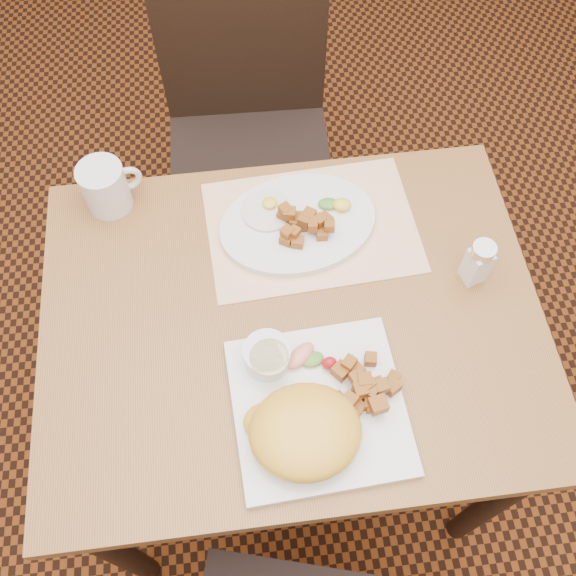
# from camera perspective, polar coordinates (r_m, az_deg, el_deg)

# --- Properties ---
(ground) EXTENTS (8.00, 8.00, 0.00)m
(ground) POSITION_cam_1_polar(r_m,az_deg,el_deg) (1.85, 0.24, -12.99)
(ground) COLOR black
(ground) RESTS_ON ground
(table) EXTENTS (0.90, 0.70, 0.75)m
(table) POSITION_cam_1_polar(r_m,az_deg,el_deg) (1.25, 0.35, -4.75)
(table) COLOR #905C2C
(table) RESTS_ON ground
(chair_far) EXTENTS (0.43, 0.44, 0.97)m
(chair_far) POSITION_cam_1_polar(r_m,az_deg,el_deg) (1.72, -3.61, 14.59)
(chair_far) COLOR black
(chair_far) RESTS_ON ground
(placemat) EXTENTS (0.41, 0.30, 0.00)m
(placemat) POSITION_cam_1_polar(r_m,az_deg,el_deg) (1.25, 2.11, 5.45)
(placemat) COLOR white
(placemat) RESTS_ON table
(plate_square) EXTENTS (0.29, 0.29, 0.02)m
(plate_square) POSITION_cam_1_polar(r_m,az_deg,el_deg) (1.08, 2.74, -10.52)
(plate_square) COLOR silver
(plate_square) RESTS_ON table
(plate_oval) EXTENTS (0.34, 0.27, 0.02)m
(plate_oval) POSITION_cam_1_polar(r_m,az_deg,el_deg) (1.24, 0.87, 5.75)
(plate_oval) COLOR silver
(plate_oval) RESTS_ON placemat
(hollandaise_mound) EXTENTS (0.19, 0.16, 0.07)m
(hollandaise_mound) POSITION_cam_1_polar(r_m,az_deg,el_deg) (1.02, 1.45, -12.64)
(hollandaise_mound) COLOR yellow
(hollandaise_mound) RESTS_ON plate_square
(ramekin) EXTENTS (0.08, 0.08, 0.04)m
(ramekin) POSITION_cam_1_polar(r_m,az_deg,el_deg) (1.08, -1.85, -6.02)
(ramekin) COLOR silver
(ramekin) RESTS_ON plate_square
(garnish_sq) EXTENTS (0.09, 0.06, 0.03)m
(garnish_sq) POSITION_cam_1_polar(r_m,az_deg,el_deg) (1.09, 1.94, -6.24)
(garnish_sq) COLOR #387223
(garnish_sq) RESTS_ON plate_square
(fried_egg) EXTENTS (0.10, 0.10, 0.02)m
(fried_egg) POSITION_cam_1_polar(r_m,az_deg,el_deg) (1.25, -1.84, 6.99)
(fried_egg) COLOR white
(fried_egg) RESTS_ON plate_oval
(garnish_ov) EXTENTS (0.07, 0.04, 0.02)m
(garnish_ov) POSITION_cam_1_polar(r_m,az_deg,el_deg) (1.25, 4.34, 7.43)
(garnish_ov) COLOR #387223
(garnish_ov) RESTS_ON plate_oval
(salt_shaker) EXTENTS (0.05, 0.05, 0.10)m
(salt_shaker) POSITION_cam_1_polar(r_m,az_deg,el_deg) (1.19, 16.53, 2.23)
(salt_shaker) COLOR white
(salt_shaker) RESTS_ON table
(coffee_mug) EXTENTS (0.12, 0.09, 0.10)m
(coffee_mug) POSITION_cam_1_polar(r_m,az_deg,el_deg) (1.29, -15.88, 8.65)
(coffee_mug) COLOR silver
(coffee_mug) RESTS_ON table
(home_fries_sq) EXTENTS (0.12, 0.11, 0.04)m
(home_fries_sq) POSITION_cam_1_polar(r_m,az_deg,el_deg) (1.07, 6.81, -8.65)
(home_fries_sq) COLOR #9E5719
(home_fries_sq) RESTS_ON plate_square
(home_fries_ov) EXTENTS (0.11, 0.09, 0.04)m
(home_fries_ov) POSITION_cam_1_polar(r_m,az_deg,el_deg) (1.21, 1.36, 5.81)
(home_fries_ov) COLOR #9E5719
(home_fries_ov) RESTS_ON plate_oval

